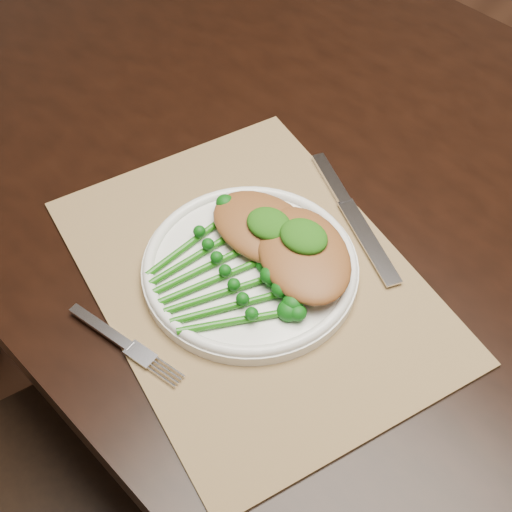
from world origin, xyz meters
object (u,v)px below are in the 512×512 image
Objects in this scene: chicken_fillet_left at (264,227)px; dinner_plate at (250,267)px; placemat at (253,278)px; dining_table at (365,370)px; broccolini_bundle at (210,281)px.

dinner_plate is at bearing -66.82° from chicken_fillet_left.
dining_table is at bearing 87.74° from placemat.
dinner_plate is 1.80× the size of chicken_fillet_left.
placemat is at bearing 86.09° from broccolini_bundle.
dining_table is 6.83× the size of dinner_plate.
broccolini_bundle is (-0.00, -0.09, -0.01)m from chicken_fillet_left.
dinner_plate is 0.05m from broccolini_bundle.
dinner_plate is at bearing 93.15° from broccolini_bundle.
dining_table is 0.47m from broccolini_bundle.
dinner_plate is at bearing 175.27° from placemat.
chicken_fillet_left is at bearing 110.44° from dinner_plate.
dining_table is 0.44m from chicken_fillet_left.
placemat is 3.34× the size of chicken_fillet_left.
dining_table is 8.39× the size of broccolini_bundle.
chicken_fillet_left is 0.68× the size of broccolini_bundle.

